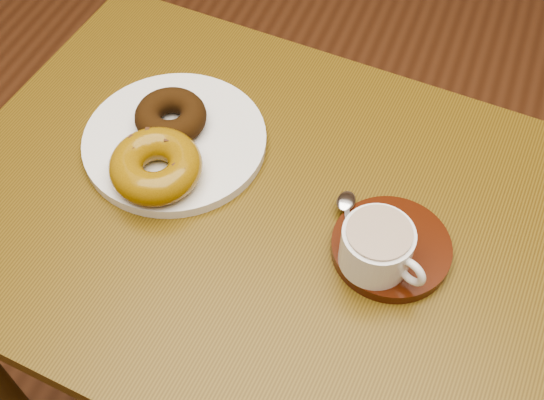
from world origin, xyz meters
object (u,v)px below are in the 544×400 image
(donut_plate, at_px, (175,141))
(coffee_cup, at_px, (378,247))
(saucer, at_px, (391,248))
(cafe_table, at_px, (259,255))

(donut_plate, xyz_separation_m, coffee_cup, (0.31, -0.09, 0.04))
(donut_plate, xyz_separation_m, saucer, (0.32, -0.06, 0.00))
(cafe_table, bearing_deg, donut_plate, 163.37)
(cafe_table, height_order, saucer, saucer)
(coffee_cup, bearing_deg, saucer, 89.22)
(cafe_table, relative_size, saucer, 5.90)
(cafe_table, height_order, donut_plate, donut_plate)
(saucer, distance_m, coffee_cup, 0.05)
(saucer, bearing_deg, coffee_cup, -114.52)
(saucer, relative_size, coffee_cup, 1.35)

